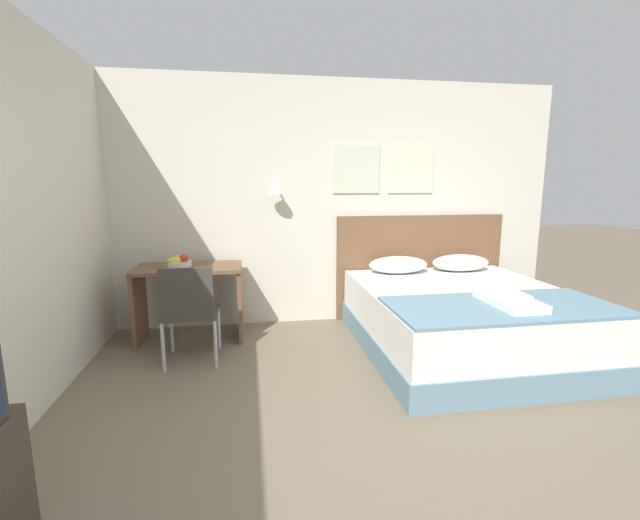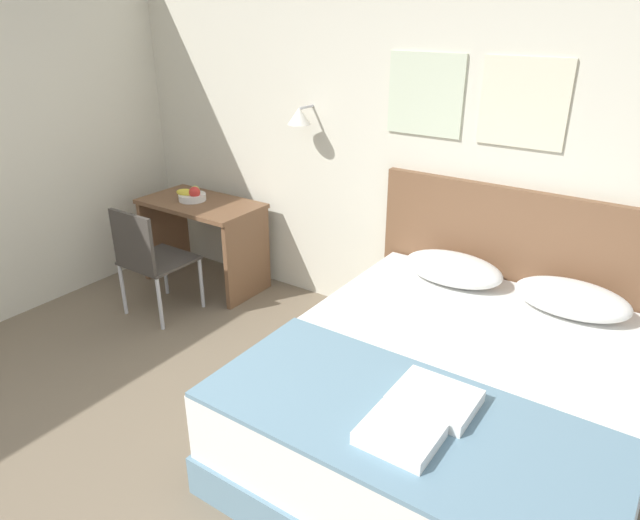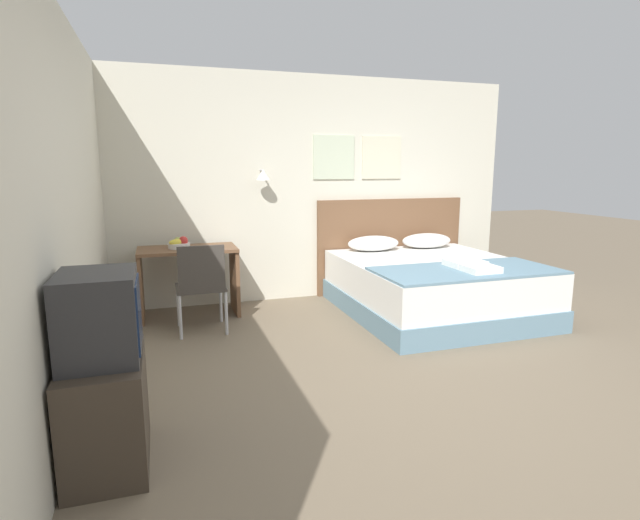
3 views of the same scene
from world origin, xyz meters
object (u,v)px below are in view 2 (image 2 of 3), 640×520
bed (452,403)px  throw_blanket (404,418)px  headboard (520,279)px  pillow_right (571,299)px  folded_towel_near_foot (435,399)px  desk_chair (147,255)px  fruit_bowl (192,195)px  folded_towel_mid_bed (400,435)px  desk (203,229)px  pillow_left (453,269)px

bed → throw_blanket: size_ratio=1.16×
headboard → pillow_right: (0.36, -0.27, 0.08)m
bed → folded_towel_near_foot: folded_towel_near_foot is taller
bed → desk_chair: size_ratio=2.38×
headboard → pillow_right: size_ratio=3.05×
bed → pillow_right: (0.36, 0.80, 0.39)m
bed → fruit_bowl: size_ratio=9.08×
folded_towel_mid_bed → desk: (-2.60, 1.48, -0.13)m
bed → pillow_left: bearing=114.4°
folded_towel_mid_bed → pillow_right: bearing=78.7°
throw_blanket → fruit_bowl: bearing=153.4°
desk_chair → desk: bearing=96.8°
folded_towel_mid_bed → bed: bearing=94.0°
folded_towel_near_foot → pillow_left: bearing=109.2°
bed → desk_chair: bearing=178.4°
bed → folded_towel_near_foot: 0.58m
folded_towel_mid_bed → fruit_bowl: 3.06m
throw_blanket → folded_towel_near_foot: folded_towel_near_foot is taller
pillow_left → folded_towel_near_foot: bearing=-70.8°
folded_towel_near_foot → desk_chair: bearing=168.3°
desk → fruit_bowl: fruit_bowl is taller
headboard → desk_chair: size_ratio=2.25×
folded_towel_mid_bed → desk_chair: (-2.53, 0.82, -0.12)m
desk → desk_chair: bearing=-83.2°
throw_blanket → desk_chair: desk_chair is taller
headboard → desk: (-2.55, -0.35, -0.09)m
pillow_left → desk: bearing=-178.0°
throw_blanket → pillow_right: bearing=75.5°
headboard → folded_towel_mid_bed: size_ratio=6.43×
folded_towel_near_foot → desk_chair: 2.61m
bed → folded_towel_near_foot: bearing=-80.8°
desk_chair → fruit_bowl: (-0.16, 0.64, 0.28)m
throw_blanket → desk_chair: size_ratio=2.05×
pillow_left → folded_towel_mid_bed: size_ratio=2.11×
fruit_bowl → folded_towel_mid_bed: bearing=-28.6°
pillow_right → desk: pillow_right is taller
headboard → throw_blanket: bearing=-90.0°
pillow_left → throw_blanket: (0.36, -1.41, -0.08)m
pillow_left → folded_towel_mid_bed: 1.61m
bed → fruit_bowl: fruit_bowl is taller
pillow_left → desk_chair: 2.24m
bed → desk_chair: 2.48m
headboard → folded_towel_mid_bed: (0.05, -1.83, 0.05)m
headboard → fruit_bowl: 2.66m
folded_towel_near_foot → fruit_bowl: 2.95m
pillow_left → fruit_bowl: bearing=-177.8°
fruit_bowl → desk: bearing=8.9°
throw_blanket → fruit_bowl: fruit_bowl is taller
folded_towel_near_foot → headboard: bearing=92.8°
desk_chair → bed: bearing=-1.6°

